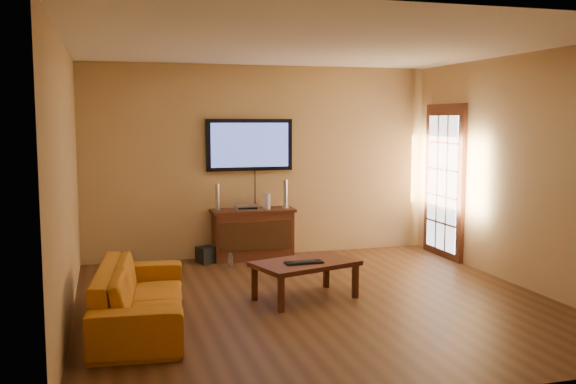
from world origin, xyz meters
name	(u,v)px	position (x,y,z in m)	size (l,w,h in m)	color
ground_plane	(317,302)	(0.00, 0.00, 0.00)	(5.00, 5.00, 0.00)	#3D2310
room_walls	(300,142)	(0.00, 0.62, 1.69)	(5.00, 5.00, 5.00)	tan
french_door	(444,183)	(2.46, 1.70, 1.05)	(0.07, 1.02, 2.22)	#3D1A0D
media_console	(253,234)	(-0.18, 2.27, 0.35)	(1.16, 0.44, 0.70)	#3D1A0D
television	(249,145)	(-0.18, 2.45, 1.59)	(1.23, 0.08, 0.72)	black
coffee_table	(305,266)	(-0.09, 0.13, 0.37)	(1.23, 0.95, 0.42)	#3D1A0D
sofa	(141,286)	(-1.85, -0.31, 0.39)	(1.99, 0.58, 0.78)	#B56914
speaker_left	(217,198)	(-0.67, 2.31, 0.87)	(0.10, 0.10, 0.36)	silver
speaker_right	(285,195)	(0.29, 2.28, 0.88)	(0.11, 0.11, 0.40)	silver
av_receiver	(247,207)	(-0.28, 2.22, 0.74)	(0.31, 0.22, 0.07)	silver
game_console	(267,201)	(0.02, 2.27, 0.81)	(0.04, 0.16, 0.22)	white
subwoofer	(206,255)	(-0.85, 2.19, 0.11)	(0.22, 0.22, 0.22)	black
bottle	(230,261)	(-0.60, 1.80, 0.10)	(0.07, 0.07, 0.21)	white
keyboard	(304,262)	(-0.13, 0.05, 0.43)	(0.41, 0.16, 0.02)	black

